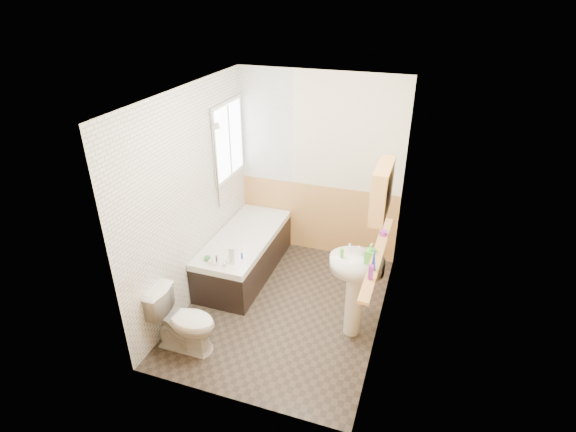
{
  "coord_description": "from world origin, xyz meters",
  "views": [
    {
      "loc": [
        1.41,
        -3.97,
        3.44
      ],
      "look_at": [
        0.0,
        0.15,
        1.15
      ],
      "focal_mm": 28.0,
      "sensor_mm": 36.0,
      "label": 1
    }
  ],
  "objects_px": {
    "sink": "(356,280)",
    "pine_shelf": "(377,255)",
    "bathtub": "(245,253)",
    "medicine_cabinet": "(382,190)",
    "toilet": "(184,321)"
  },
  "relations": [
    {
      "from": "sink",
      "to": "pine_shelf",
      "type": "relative_size",
      "value": 0.7
    },
    {
      "from": "bathtub",
      "to": "medicine_cabinet",
      "type": "height_order",
      "value": "medicine_cabinet"
    },
    {
      "from": "bathtub",
      "to": "pine_shelf",
      "type": "bearing_deg",
      "value": -22.67
    },
    {
      "from": "toilet",
      "to": "sink",
      "type": "bearing_deg",
      "value": -63.92
    },
    {
      "from": "bathtub",
      "to": "pine_shelf",
      "type": "relative_size",
      "value": 1.08
    },
    {
      "from": "bathtub",
      "to": "sink",
      "type": "bearing_deg",
      "value": -23.42
    },
    {
      "from": "sink",
      "to": "bathtub",
      "type": "bearing_deg",
      "value": 145.73
    },
    {
      "from": "pine_shelf",
      "to": "sink",
      "type": "bearing_deg",
      "value": 163.56
    },
    {
      "from": "toilet",
      "to": "sink",
      "type": "relative_size",
      "value": 0.65
    },
    {
      "from": "sink",
      "to": "medicine_cabinet",
      "type": "distance_m",
      "value": 1.07
    },
    {
      "from": "pine_shelf",
      "to": "medicine_cabinet",
      "type": "xyz_separation_m",
      "value": [
        -0.03,
        0.04,
        0.67
      ]
    },
    {
      "from": "bathtub",
      "to": "medicine_cabinet",
      "type": "distance_m",
      "value": 2.37
    },
    {
      "from": "sink",
      "to": "pine_shelf",
      "type": "xyz_separation_m",
      "value": [
        0.2,
        -0.06,
        0.38
      ]
    },
    {
      "from": "bathtub",
      "to": "sink",
      "type": "distance_m",
      "value": 1.76
    },
    {
      "from": "sink",
      "to": "toilet",
      "type": "bearing_deg",
      "value": -164.5
    }
  ]
}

